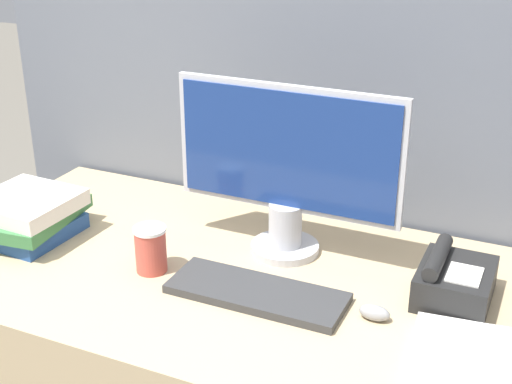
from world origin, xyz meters
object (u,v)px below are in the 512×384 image
(coffee_cup, at_px, (151,249))
(mouse, at_px, (375,313))
(monitor, at_px, (287,171))
(desk_telephone, at_px, (454,281))
(keyboard, at_px, (257,293))
(book_stack, at_px, (31,215))

(coffee_cup, bearing_deg, mouse, 1.77)
(monitor, xyz_separation_m, mouse, (0.29, -0.21, -0.20))
(coffee_cup, relative_size, desk_telephone, 0.58)
(monitor, xyz_separation_m, coffee_cup, (-0.26, -0.23, -0.16))
(desk_telephone, bearing_deg, coffee_cup, -165.85)
(coffee_cup, bearing_deg, desk_telephone, 14.15)
(monitor, relative_size, mouse, 8.53)
(monitor, distance_m, keyboard, 0.31)
(keyboard, xyz_separation_m, coffee_cup, (-0.28, 0.00, 0.05))
(monitor, height_order, desk_telephone, monitor)
(keyboard, height_order, desk_telephone, desk_telephone)
(coffee_cup, distance_m, book_stack, 0.38)
(monitor, relative_size, book_stack, 1.95)
(book_stack, bearing_deg, coffee_cup, -3.63)
(book_stack, distance_m, desk_telephone, 1.08)
(monitor, relative_size, desk_telephone, 2.91)
(monitor, bearing_deg, keyboard, -84.01)
(keyboard, distance_m, book_stack, 0.67)
(book_stack, bearing_deg, monitor, 17.49)
(keyboard, distance_m, coffee_cup, 0.29)
(mouse, distance_m, book_stack, 0.93)
(monitor, bearing_deg, desk_telephone, -6.99)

